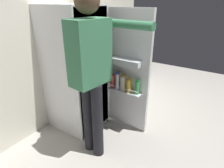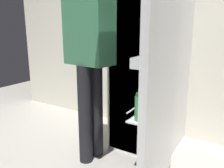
# 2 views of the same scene
# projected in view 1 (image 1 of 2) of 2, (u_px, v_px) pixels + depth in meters

# --- Properties ---
(ground_plane) EXTENTS (6.78, 6.78, 0.00)m
(ground_plane) POSITION_uv_depth(u_px,v_px,m) (111.00, 135.00, 2.49)
(ground_plane) COLOR #B7B2A8
(kitchen_wall) EXTENTS (4.40, 0.10, 2.45)m
(kitchen_wall) POSITION_uv_depth(u_px,v_px,m) (52.00, 35.00, 2.48)
(kitchen_wall) COLOR silver
(kitchen_wall) RESTS_ON ground_plane
(refrigerator) EXTENTS (0.65, 1.24, 1.61)m
(refrigerator) POSITION_uv_depth(u_px,v_px,m) (80.00, 71.00, 2.45)
(refrigerator) COLOR white
(refrigerator) RESTS_ON ground_plane
(person) EXTENTS (0.56, 0.77, 1.76)m
(person) POSITION_uv_depth(u_px,v_px,m) (91.00, 66.00, 1.83)
(person) COLOR black
(person) RESTS_ON ground_plane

